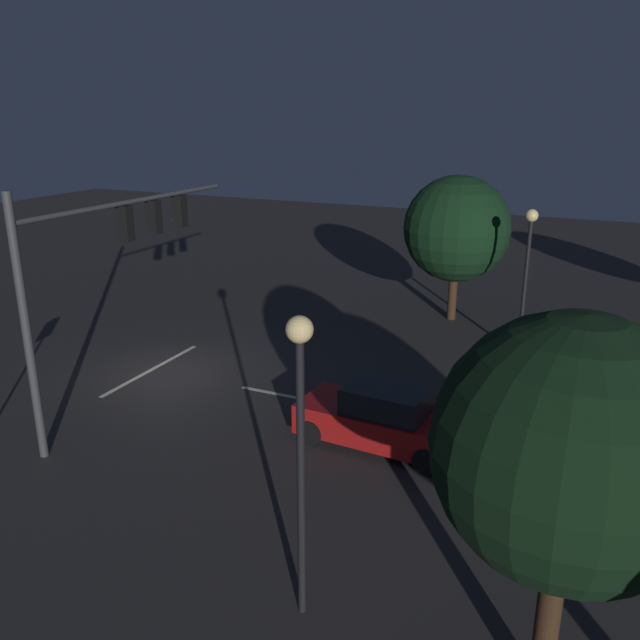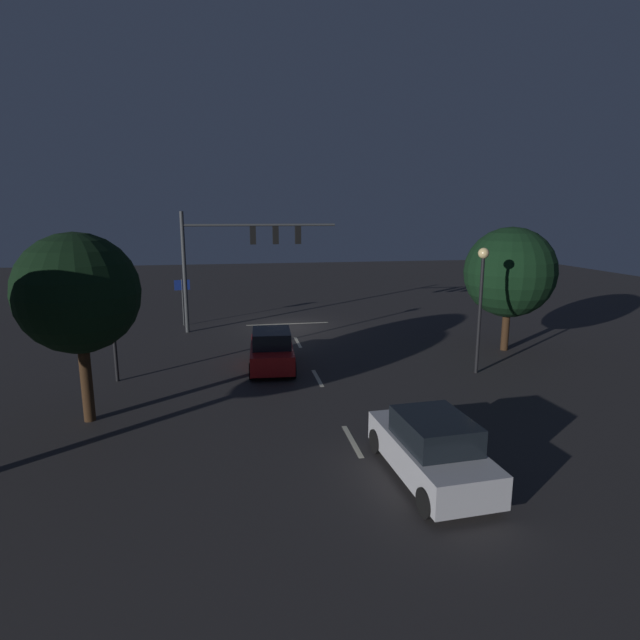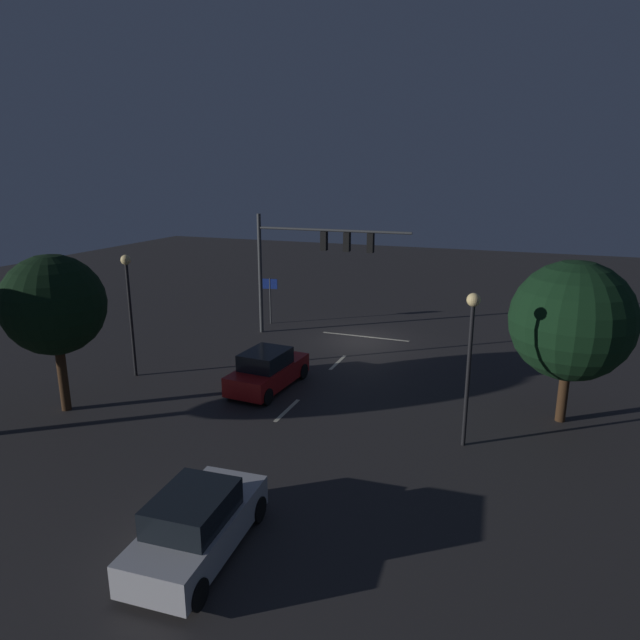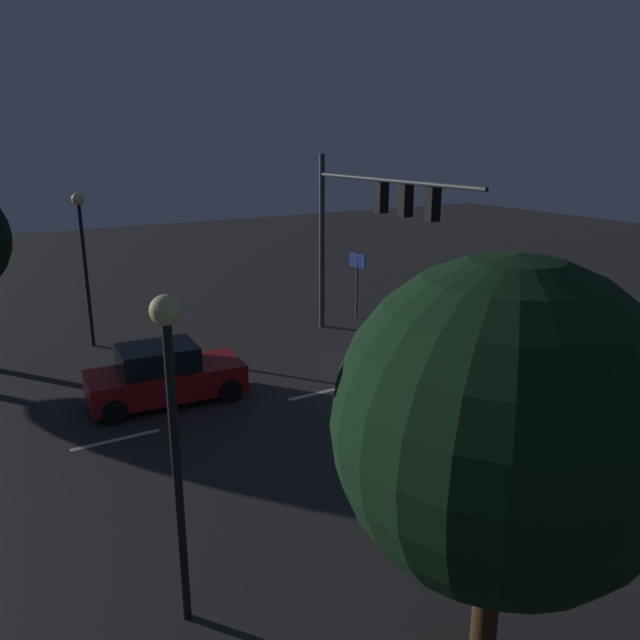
# 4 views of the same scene
# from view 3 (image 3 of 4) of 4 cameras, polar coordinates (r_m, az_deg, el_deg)

# --- Properties ---
(ground_plane) EXTENTS (80.00, 80.00, 0.00)m
(ground_plane) POSITION_cam_3_polar(r_m,az_deg,el_deg) (30.73, 4.27, -2.05)
(ground_plane) COLOR #2D2B2B
(traffic_signal_assembly) EXTENTS (8.61, 0.47, 6.73)m
(traffic_signal_assembly) POSITION_cam_3_polar(r_m,az_deg,el_deg) (30.11, -0.84, 6.96)
(traffic_signal_assembly) COLOR #383A3D
(traffic_signal_assembly) RESTS_ON ground_plane
(lane_dash_far) EXTENTS (0.16, 2.20, 0.01)m
(lane_dash_far) POSITION_cam_3_polar(r_m,az_deg,el_deg) (27.10, 1.83, -4.35)
(lane_dash_far) COLOR beige
(lane_dash_far) RESTS_ON ground_plane
(lane_dash_mid) EXTENTS (0.16, 2.20, 0.01)m
(lane_dash_mid) POSITION_cam_3_polar(r_m,az_deg,el_deg) (21.91, -3.38, -9.18)
(lane_dash_mid) COLOR beige
(lane_dash_mid) RESTS_ON ground_plane
(lane_dash_near) EXTENTS (0.16, 2.20, 0.01)m
(lane_dash_near) POSITION_cam_3_polar(r_m,az_deg,el_deg) (17.25, -11.90, -16.63)
(lane_dash_near) COLOR beige
(lane_dash_near) RESTS_ON ground_plane
(stop_bar) EXTENTS (5.00, 0.16, 0.01)m
(stop_bar) POSITION_cam_3_polar(r_m,az_deg,el_deg) (31.36, 4.63, -1.70)
(stop_bar) COLOR beige
(stop_bar) RESTS_ON ground_plane
(car_approaching) EXTENTS (2.15, 4.46, 1.70)m
(car_approaching) POSITION_cam_3_polar(r_m,az_deg,el_deg) (23.82, -5.38, -5.15)
(car_approaching) COLOR maroon
(car_approaching) RESTS_ON ground_plane
(car_distant) EXTENTS (2.14, 4.46, 1.70)m
(car_distant) POSITION_cam_3_polar(r_m,az_deg,el_deg) (14.45, -12.45, -19.76)
(car_distant) COLOR #B7B7BC
(car_distant) RESTS_ON ground_plane
(street_lamp_left_kerb) EXTENTS (0.44, 0.44, 5.25)m
(street_lamp_left_kerb) POSITION_cam_3_polar(r_m,az_deg,el_deg) (18.57, 15.13, -2.13)
(street_lamp_left_kerb) COLOR black
(street_lamp_left_kerb) RESTS_ON ground_plane
(street_lamp_right_kerb) EXTENTS (0.44, 0.44, 5.50)m
(street_lamp_right_kerb) POSITION_cam_3_polar(r_m,az_deg,el_deg) (25.74, -18.96, 2.59)
(street_lamp_right_kerb) COLOR black
(street_lamp_right_kerb) RESTS_ON ground_plane
(route_sign) EXTENTS (0.90, 0.21, 2.80)m
(route_sign) POSITION_cam_3_polar(r_m,az_deg,el_deg) (33.67, -5.12, 2.98)
(route_sign) COLOR #383A3D
(route_sign) RESTS_ON ground_plane
(tree_left_near) EXTENTS (4.32, 4.32, 6.00)m
(tree_left_near) POSITION_cam_3_polar(r_m,az_deg,el_deg) (21.64, 24.32, -0.08)
(tree_left_near) COLOR #382314
(tree_left_near) RESTS_ON ground_plane
(tree_right_far) EXTENTS (3.76, 3.76, 6.07)m
(tree_right_far) POSITION_cam_3_polar(r_m,az_deg,el_deg) (22.83, -25.55, 1.38)
(tree_right_far) COLOR #382314
(tree_right_far) RESTS_ON ground_plane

